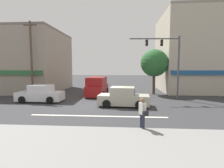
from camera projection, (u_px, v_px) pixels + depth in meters
name	position (u px, v px, depth m)	size (l,w,h in m)	color
ground_plane	(104.00, 105.00, 14.87)	(120.00, 120.00, 0.00)	#333335
lane_marking_stripe	(98.00, 116.00, 11.39)	(9.00, 0.24, 0.01)	silver
sidewalk_curb	(77.00, 151.00, 6.42)	(40.00, 5.00, 0.16)	gray
building_left_block	(16.00, 61.00, 24.35)	(12.90, 10.07, 8.08)	gray
building_right_corner	(204.00, 53.00, 23.62)	(11.39, 9.50, 10.41)	#B7AD99
street_tree	(154.00, 63.00, 20.54)	(3.22, 3.22, 5.33)	#4C3823
utility_pole_near_left	(31.00, 58.00, 18.43)	(1.40, 0.22, 7.98)	brown
utility_pole_far_right	(176.00, 60.00, 22.84)	(1.40, 0.22, 8.10)	brown
traffic_light_mast	(169.00, 57.00, 17.01)	(4.89, 0.43, 6.20)	#47474C
sedan_approaching_near	(123.00, 98.00, 14.30)	(4.22, 2.12, 1.58)	#B7B29E
van_crossing_rightbound	(97.00, 87.00, 19.68)	(2.20, 4.68, 2.11)	maroon
sedan_waiting_far	(41.00, 94.00, 16.14)	(4.11, 1.89, 1.58)	silver
pedestrian_foreground_with_bag	(143.00, 113.00, 8.58)	(0.44, 0.68, 1.67)	#232838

